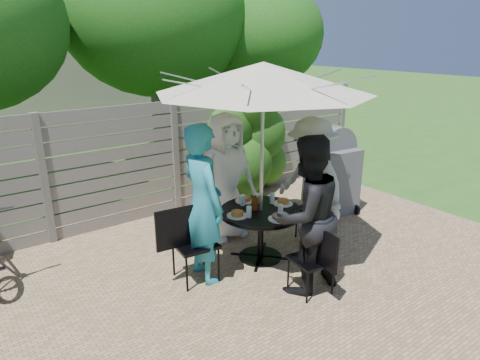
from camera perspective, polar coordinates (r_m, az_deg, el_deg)
backyard_envelope at (r=13.66m, az=-23.92°, el=16.33°), size 60.00×60.00×5.00m
patio_table at (r=5.52m, az=2.78°, el=-6.00°), size 1.10×1.10×0.69m
umbrella at (r=5.04m, az=3.11°, el=13.41°), size 2.71×2.71×2.51m
chair_back at (r=6.34m, az=-2.43°, el=-4.61°), size 0.52×0.71×0.94m
person_back at (r=6.01m, az=-1.85°, el=0.46°), size 0.92×0.62×1.82m
chair_left at (r=5.15m, az=-6.11°, el=-10.35°), size 0.72×0.52×0.97m
person_left at (r=4.93m, az=-4.95°, el=-3.25°), size 0.49×0.71×1.90m
chair_front at (r=4.97m, az=9.47°, el=-12.14°), size 0.46×0.64×0.85m
person_front at (r=4.76m, az=8.80°, el=-4.71°), size 0.92×0.73×1.82m
chair_right at (r=6.18m, az=10.00°, el=-5.70°), size 0.63×0.43×0.87m
person_right at (r=5.87m, az=9.39°, el=-0.35°), size 0.72×1.19×1.79m
plate_back at (r=5.70m, az=0.67°, el=-2.63°), size 0.26×0.26×0.06m
plate_left at (r=5.24m, az=-0.37°, el=-4.59°), size 0.26×0.26×0.06m
plate_front at (r=5.17m, az=5.19°, el=-5.01°), size 0.26×0.26×0.06m
plate_right at (r=5.63m, az=5.77°, el=-2.98°), size 0.26×0.26×0.06m
glass_back at (r=5.55m, az=0.36°, el=-2.71°), size 0.07×0.07×0.14m
glass_left at (r=5.19m, az=1.20°, el=-4.27°), size 0.07×0.07×0.14m
glass_front at (r=5.28m, az=5.42°, el=-3.94°), size 0.07×0.07×0.14m
glass_right at (r=5.64m, az=4.32°, el=-2.44°), size 0.07×0.07×0.14m
syrup_jug at (r=5.41m, az=2.00°, el=-3.19°), size 0.09×0.09×0.16m
coffee_cup at (r=5.63m, az=2.32°, el=-2.51°), size 0.08×0.08×0.12m
bbq_grill at (r=7.06m, az=12.41°, el=0.69°), size 0.76×0.61×1.45m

